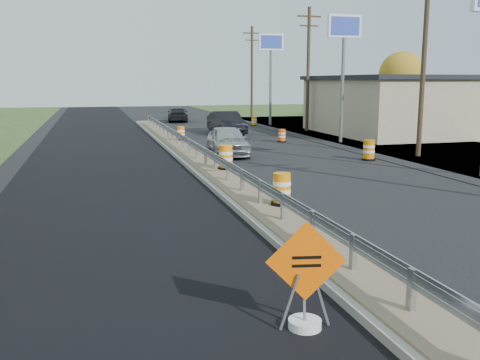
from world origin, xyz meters
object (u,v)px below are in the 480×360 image
object	(u,v)px
barrel_median_far	(181,134)
car_silver	(228,141)
barrel_median_near	(282,190)
barrel_shoulder_far	(254,122)
car_dark_mid	(226,123)
barrel_shoulder_near	(369,151)
caution_sign	(305,302)
barrel_median_mid	(226,158)
car_dark_far	(178,115)
barrel_shoulder_mid	(282,136)

from	to	relation	value
barrel_median_far	car_silver	distance (m)	6.07
barrel_median_near	barrel_shoulder_far	size ratio (longest dim) A/B	1.19
car_silver	car_dark_mid	world-z (taller)	car_dark_mid
barrel_shoulder_near	car_dark_mid	world-z (taller)	car_dark_mid
barrel_median_near	car_silver	xyz separation A→B (m)	(1.53, 12.56, 0.09)
barrel_median_near	barrel_shoulder_far	bearing A→B (deg)	74.45
caution_sign	barrel_shoulder_near	xyz separation A→B (m)	(10.09, 16.25, 0.04)
barrel_median_mid	car_dark_far	bearing A→B (deg)	84.81
barrel_median_far	barrel_shoulder_far	distance (m)	14.41
car_dark_mid	car_silver	bearing A→B (deg)	-105.51
car_dark_far	barrel_shoulder_near	bearing A→B (deg)	108.29
barrel_median_mid	barrel_shoulder_mid	world-z (taller)	barrel_median_mid
caution_sign	barrel_median_near	size ratio (longest dim) A/B	1.83
car_dark_mid	barrel_median_far	bearing A→B (deg)	-130.96
barrel_median_near	car_silver	world-z (taller)	car_silver
caution_sign	car_dark_far	world-z (taller)	caution_sign
barrel_median_mid	car_dark_mid	xyz separation A→B (m)	(4.25, 16.79, 0.13)
barrel_median_far	car_dark_far	xyz separation A→B (m)	(2.73, 18.51, 0.04)
barrel_median_mid	barrel_shoulder_mid	bearing A→B (deg)	59.32
barrel_median_near	barrel_shoulder_near	size ratio (longest dim) A/B	0.95
barrel_shoulder_near	barrel_shoulder_far	xyz separation A→B (m)	(0.56, 21.23, -0.10)
caution_sign	barrel_shoulder_mid	world-z (taller)	caution_sign
caution_sign	barrel_shoulder_far	world-z (taller)	caution_sign
barrel_shoulder_far	car_dark_mid	bearing A→B (deg)	-122.45
caution_sign	barrel_median_mid	xyz separation A→B (m)	(2.27, 14.17, 0.26)
barrel_median_far	car_dark_mid	world-z (taller)	car_dark_mid
barrel_median_mid	car_dark_far	xyz separation A→B (m)	(2.73, 30.10, -0.03)
barrel_median_mid	barrel_shoulder_far	distance (m)	24.77
barrel_shoulder_near	car_dark_mid	distance (m)	15.15
barrel_shoulder_mid	car_silver	bearing A→B (deg)	-133.65
barrel_shoulder_mid	barrel_shoulder_far	distance (m)	12.58
barrel_shoulder_far	car_dark_far	xyz separation A→B (m)	(-5.65, 6.80, 0.29)
barrel_median_near	barrel_shoulder_far	distance (m)	31.29
caution_sign	barrel_shoulder_near	world-z (taller)	caution_sign
caution_sign	barrel_median_mid	size ratio (longest dim) A/B	1.76
barrel_shoulder_mid	barrel_shoulder_far	size ratio (longest dim) A/B	1.01
car_silver	barrel_median_mid	bearing A→B (deg)	-100.73
barrel_median_near	barrel_shoulder_mid	world-z (taller)	barrel_median_near
barrel_shoulder_far	car_silver	world-z (taller)	car_silver
barrel_median_mid	barrel_shoulder_mid	size ratio (longest dim) A/B	1.23
barrel_median_near	car_dark_mid	world-z (taller)	car_dark_mid
barrel_shoulder_near	car_dark_far	size ratio (longest dim) A/B	0.22
barrel_shoulder_far	car_dark_mid	world-z (taller)	car_dark_mid
barrel_median_mid	barrel_shoulder_far	xyz separation A→B (m)	(8.39, 23.30, -0.32)
caution_sign	barrel_shoulder_mid	bearing A→B (deg)	81.66
barrel_median_far	barrel_median_near	bearing A→B (deg)	-90.00
caution_sign	barrel_shoulder_near	size ratio (longest dim) A/B	1.74
car_silver	barrel_shoulder_mid	bearing A→B (deg)	50.62
caution_sign	barrel_median_near	world-z (taller)	caution_sign
car_dark_far	barrel_median_mid	bearing A→B (deg)	92.81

